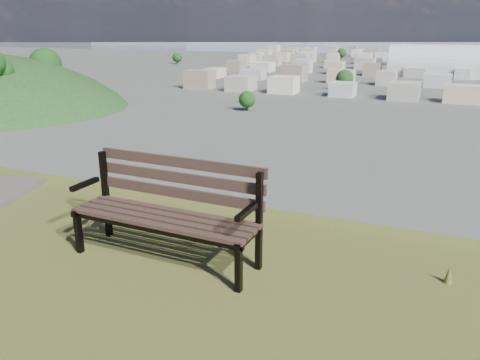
% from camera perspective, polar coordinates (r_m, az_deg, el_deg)
% --- Properties ---
extents(park_bench, '(2.02, 0.70, 1.05)m').
position_cam_1_polar(park_bench, '(4.92, -8.65, -3.00)').
color(park_bench, '#442F27').
rests_on(park_bench, hilltop_mesa).
extents(arena, '(58.28, 25.91, 24.33)m').
position_cam_1_polar(arena, '(310.87, 23.08, 12.58)').
color(arena, silver).
rests_on(arena, ground).
extents(city_blocks, '(395.00, 361.00, 7.00)m').
position_cam_1_polar(city_blocks, '(396.42, 23.48, 13.07)').
color(city_blocks, beige).
rests_on(city_blocks, ground).
extents(city_trees, '(406.52, 387.20, 9.98)m').
position_cam_1_polar(city_trees, '(322.30, 18.55, 13.05)').
color(city_trees, '#2F2517').
rests_on(city_trees, ground).
extents(bay_water, '(2400.00, 700.00, 0.12)m').
position_cam_1_polar(bay_water, '(901.67, 23.88, 14.75)').
color(bay_water, '#828DA5').
rests_on(bay_water, ground).
extents(far_hills, '(2050.00, 340.00, 60.00)m').
position_cam_1_polar(far_hills, '(1405.59, 21.57, 16.69)').
color(far_hills, '#8898A9').
rests_on(far_hills, ground).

